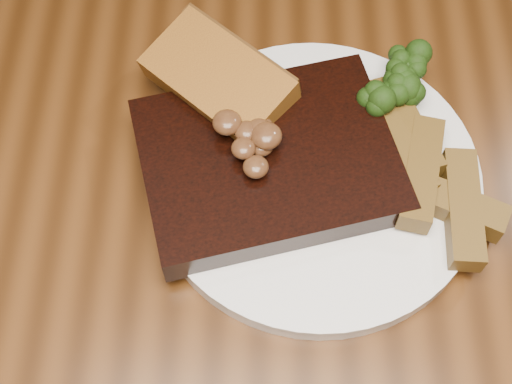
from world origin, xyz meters
TOP-DOWN VIEW (x-y plane):
  - dining_table at (0.00, 0.00)m, footprint 1.60×0.90m
  - plate at (0.03, 0.03)m, footprint 0.27×0.27m
  - steak at (-0.01, 0.04)m, footprint 0.22×0.19m
  - steak_bone at (-0.01, -0.03)m, footprint 0.15×0.05m
  - mushroom_pile at (-0.02, 0.04)m, footprint 0.06×0.06m
  - garlic_bread at (-0.05, 0.10)m, footprint 0.13×0.12m
  - potato_wedges at (0.09, 0.02)m, footprint 0.12×0.12m
  - broccoli_cluster at (0.09, 0.10)m, footprint 0.06×0.06m

SIDE VIEW (x-z plane):
  - dining_table at x=0.00m, z-range 0.28..1.03m
  - plate at x=0.03m, z-range 0.75..0.76m
  - steak_bone at x=-0.01m, z-range 0.76..0.78m
  - potato_wedges at x=0.09m, z-range 0.76..0.79m
  - garlic_bread at x=-0.05m, z-range 0.76..0.79m
  - steak at x=-0.01m, z-range 0.76..0.79m
  - broccoli_cluster at x=0.09m, z-range 0.76..0.80m
  - mushroom_pile at x=-0.02m, z-range 0.79..0.82m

